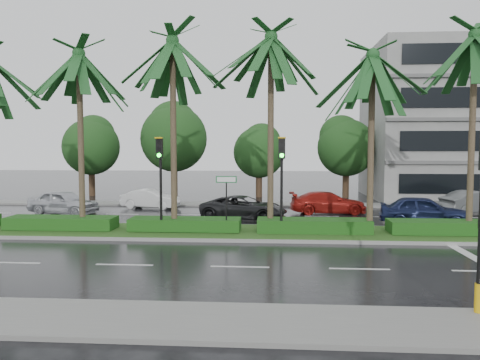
# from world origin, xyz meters

# --- Properties ---
(ground) EXTENTS (120.00, 120.00, 0.00)m
(ground) POSITION_xyz_m (0.00, 0.00, 0.00)
(ground) COLOR black
(ground) RESTS_ON ground
(near_sidewalk) EXTENTS (40.00, 2.40, 0.12)m
(near_sidewalk) POSITION_xyz_m (0.00, -10.20, 0.06)
(near_sidewalk) COLOR slate
(near_sidewalk) RESTS_ON ground
(far_sidewalk) EXTENTS (40.00, 2.00, 0.12)m
(far_sidewalk) POSITION_xyz_m (0.00, 12.00, 0.06)
(far_sidewalk) COLOR slate
(far_sidewalk) RESTS_ON ground
(median) EXTENTS (36.00, 4.00, 0.15)m
(median) POSITION_xyz_m (0.00, 1.00, 0.08)
(median) COLOR gray
(median) RESTS_ON ground
(hedge) EXTENTS (35.20, 1.40, 0.60)m
(hedge) POSITION_xyz_m (0.00, 1.00, 0.45)
(hedge) COLOR #1F4513
(hedge) RESTS_ON median
(lane_markings) EXTENTS (34.00, 13.06, 0.01)m
(lane_markings) POSITION_xyz_m (3.04, -0.43, 0.01)
(lane_markings) COLOR silver
(lane_markings) RESTS_ON ground
(palm_row) EXTENTS (26.30, 4.20, 9.75)m
(palm_row) POSITION_xyz_m (-1.25, 1.02, 8.00)
(palm_row) COLOR #3E3123
(palm_row) RESTS_ON median
(signal_median_left) EXTENTS (0.34, 0.42, 4.36)m
(signal_median_left) POSITION_xyz_m (-4.00, 0.30, 3.00)
(signal_median_left) COLOR black
(signal_median_left) RESTS_ON median
(signal_median_right) EXTENTS (0.34, 0.42, 4.36)m
(signal_median_right) POSITION_xyz_m (1.50, 0.30, 3.00)
(signal_median_right) COLOR black
(signal_median_right) RESTS_ON median
(street_sign) EXTENTS (0.95, 0.09, 2.60)m
(street_sign) POSITION_xyz_m (-1.00, 0.48, 2.12)
(street_sign) COLOR black
(street_sign) RESTS_ON median
(bg_trees) EXTENTS (32.68, 5.46, 7.89)m
(bg_trees) POSITION_xyz_m (-0.84, 17.59, 4.50)
(bg_trees) COLOR #3C261B
(bg_trees) RESTS_ON ground
(building) EXTENTS (16.00, 10.00, 12.00)m
(building) POSITION_xyz_m (17.00, 18.00, 6.00)
(building) COLOR slate
(building) RESTS_ON ground
(car_silver) EXTENTS (2.65, 4.60, 1.47)m
(car_silver) POSITION_xyz_m (-11.50, 6.67, 0.74)
(car_silver) COLOR silver
(car_silver) RESTS_ON ground
(car_white) EXTENTS (1.94, 4.01, 1.27)m
(car_white) POSITION_xyz_m (-7.00, 9.86, 0.63)
(car_white) COLOR silver
(car_white) RESTS_ON ground
(car_darkgrey) EXTENTS (3.21, 5.20, 1.34)m
(car_darkgrey) POSITION_xyz_m (-0.50, 5.38, 0.67)
(car_darkgrey) COLOR black
(car_darkgrey) RESTS_ON ground
(car_red) EXTENTS (2.26, 4.76, 1.34)m
(car_red) POSITION_xyz_m (4.50, 8.16, 0.67)
(car_red) COLOR #9C1711
(car_red) RESTS_ON ground
(car_blue) EXTENTS (2.63, 4.71, 1.52)m
(car_blue) POSITION_xyz_m (9.00, 4.32, 0.76)
(car_blue) COLOR #182148
(car_blue) RESTS_ON ground
(car_grey) EXTENTS (2.75, 4.59, 1.43)m
(car_grey) POSITION_xyz_m (13.50, 8.62, 0.72)
(car_grey) COLOR #515455
(car_grey) RESTS_ON ground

